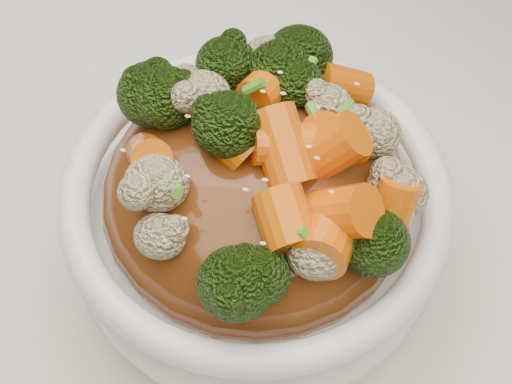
% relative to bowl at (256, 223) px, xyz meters
% --- Properties ---
extents(tablecloth, '(1.20, 0.80, 0.04)m').
position_rel_bowl_xyz_m(tablecloth, '(-0.04, 0.03, -0.06)').
color(tablecloth, silver).
rests_on(tablecloth, dining_table).
extents(bowl, '(0.30, 0.30, 0.09)m').
position_rel_bowl_xyz_m(bowl, '(0.00, 0.00, 0.00)').
color(bowl, white).
rests_on(bowl, tablecloth).
extents(sauce_base, '(0.24, 0.24, 0.10)m').
position_rel_bowl_xyz_m(sauce_base, '(0.00, 0.00, 0.03)').
color(sauce_base, '#5A2C0F').
rests_on(sauce_base, bowl).
extents(carrots, '(0.24, 0.24, 0.05)m').
position_rel_bowl_xyz_m(carrots, '(0.00, 0.00, 0.10)').
color(carrots, '#D95D07').
rests_on(carrots, sauce_base).
extents(broccoli, '(0.24, 0.24, 0.05)m').
position_rel_bowl_xyz_m(broccoli, '(0.00, 0.00, 0.10)').
color(broccoli, black).
rests_on(broccoli, sauce_base).
extents(cauliflower, '(0.24, 0.24, 0.04)m').
position_rel_bowl_xyz_m(cauliflower, '(0.00, 0.00, 0.09)').
color(cauliflower, '#C8B788').
rests_on(cauliflower, sauce_base).
extents(scallions, '(0.18, 0.18, 0.02)m').
position_rel_bowl_xyz_m(scallions, '(0.00, -0.00, 0.10)').
color(scallions, '#478F21').
rests_on(scallions, sauce_base).
extents(sesame_seeds, '(0.22, 0.22, 0.01)m').
position_rel_bowl_xyz_m(sesame_seeds, '(0.00, 0.00, 0.10)').
color(sesame_seeds, beige).
rests_on(sesame_seeds, sauce_base).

